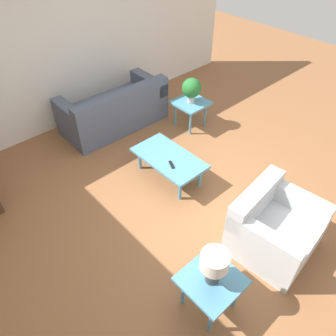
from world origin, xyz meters
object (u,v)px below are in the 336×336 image
(armchair, at_px, (273,228))
(coffee_table, at_px, (169,159))
(side_table_plant, at_px, (191,105))
(table_lamp, at_px, (214,264))
(side_table_lamp, at_px, (211,283))
(potted_plant, at_px, (192,88))
(sofa, at_px, (115,111))

(armchair, height_order, coffee_table, armchair)
(side_table_plant, xyz_separation_m, table_lamp, (-2.55, 2.29, 0.34))
(coffee_table, xyz_separation_m, table_lamp, (-1.77, 1.06, 0.42))
(side_table_lamp, relative_size, potted_plant, 1.29)
(coffee_table, bearing_deg, table_lamp, 149.22)
(side_table_plant, distance_m, side_table_lamp, 3.42)
(sofa, relative_size, coffee_table, 1.70)
(side_table_lamp, bearing_deg, table_lamp, 0.00)
(sofa, height_order, armchair, sofa)
(table_lamp, bearing_deg, sofa, -20.25)
(coffee_table, distance_m, side_table_plant, 1.45)
(side_table_plant, distance_m, potted_plant, 0.33)
(side_table_plant, height_order, table_lamp, table_lamp)
(sofa, bearing_deg, potted_plant, 139.18)
(side_table_plant, height_order, side_table_lamp, same)
(armchair, bearing_deg, side_table_lamp, 175.07)
(potted_plant, bearing_deg, sofa, 47.96)
(side_table_lamp, bearing_deg, coffee_table, -30.78)
(sofa, height_order, coffee_table, sofa)
(potted_plant, bearing_deg, side_table_lamp, 138.06)
(armchair, height_order, side_table_lamp, armchair)
(coffee_table, xyz_separation_m, side_table_plant, (0.77, -1.23, 0.08))
(armchair, relative_size, side_table_plant, 1.82)
(sofa, xyz_separation_m, side_table_plant, (-0.91, -1.01, 0.11))
(side_table_lamp, height_order, potted_plant, potted_plant)
(coffee_table, relative_size, side_table_lamp, 1.95)
(side_table_lamp, height_order, table_lamp, table_lamp)
(coffee_table, bearing_deg, potted_plant, -57.91)
(armchair, xyz_separation_m, potted_plant, (2.53, -1.16, 0.44))
(side_table_lamp, distance_m, potted_plant, 3.44)
(side_table_plant, height_order, potted_plant, potted_plant)
(armchair, relative_size, table_lamp, 2.53)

